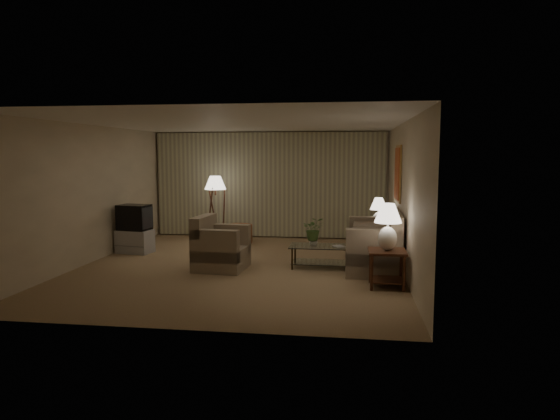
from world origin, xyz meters
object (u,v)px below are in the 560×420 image
object	(u,v)px
crt_tv	(134,217)
table_lamp_near	(388,223)
ottoman	(239,234)
coffee_table	(321,253)
vase	(313,241)
sofa	(374,246)
floor_lamp	(216,207)
tv_cabinet	(135,241)
side_table_near	(387,262)
table_lamp_far	(379,210)
armchair	(221,248)
side_table_far	(378,237)

from	to	relation	value
crt_tv	table_lamp_near	bearing A→B (deg)	-13.28
table_lamp_near	ottoman	size ratio (longest dim) A/B	1.15
table_lamp_near	coffee_table	size ratio (longest dim) A/B	0.63
crt_tv	vase	distance (m)	4.04
table_lamp_near	sofa	bearing A→B (deg)	96.34
sofa	coffee_table	bearing A→B (deg)	-82.11
crt_tv	floor_lamp	distance (m)	2.13
sofa	tv_cabinet	size ratio (longest dim) A/B	2.51
sofa	tv_cabinet	xyz separation A→B (m)	(-5.05, 0.77, -0.18)
side_table_near	table_lamp_far	size ratio (longest dim) A/B	0.97
sofa	table_lamp_far	xyz separation A→B (m)	(0.15, 1.25, 0.54)
coffee_table	ottoman	size ratio (longest dim) A/B	1.82
coffee_table	floor_lamp	distance (m)	3.75
side_table_near	coffee_table	world-z (taller)	side_table_near
table_lamp_far	coffee_table	xyz separation A→B (m)	(-1.12, -1.35, -0.69)
sofa	vase	distance (m)	1.12
table_lamp_near	coffee_table	distance (m)	1.84
tv_cabinet	ottoman	size ratio (longest dim) A/B	1.21
armchair	table_lamp_far	bearing A→B (deg)	-55.20
coffee_table	ottoman	xyz separation A→B (m)	(-2.13, 2.41, -0.06)
table_lamp_near	crt_tv	distance (m)	5.62
side_table_far	crt_tv	xyz separation A→B (m)	(-5.20, -0.48, 0.38)
sofa	table_lamp_near	bearing A→B (deg)	8.34
side_table_far	floor_lamp	distance (m)	4.04
sofa	floor_lamp	size ratio (longest dim) A/B	1.24
crt_tv	vase	world-z (taller)	crt_tv
table_lamp_far	floor_lamp	size ratio (longest dim) A/B	0.39
table_lamp_far	tv_cabinet	world-z (taller)	table_lamp_far
crt_tv	vase	bearing A→B (deg)	-3.57
sofa	ottoman	distance (m)	3.87
tv_cabinet	side_table_near	bearing A→B (deg)	-13.28
table_lamp_near	ottoman	bearing A→B (deg)	131.60
coffee_table	crt_tv	world-z (taller)	crt_tv
coffee_table	floor_lamp	xyz separation A→B (m)	(-2.72, 2.51, 0.56)
sofa	ottoman	bearing A→B (deg)	-124.71
sofa	side_table_near	distance (m)	1.36
sofa	coffee_table	xyz separation A→B (m)	(-0.97, -0.10, -0.15)
floor_lamp	crt_tv	bearing A→B (deg)	-129.57
crt_tv	floor_lamp	bearing A→B (deg)	59.32
side_table_near	tv_cabinet	bearing A→B (deg)	157.83
sofa	table_lamp_near	xyz separation A→B (m)	(0.15, -1.35, 0.62)
armchair	crt_tv	bearing A→B (deg)	65.20
table_lamp_near	table_lamp_far	size ratio (longest dim) A/B	1.21
crt_tv	vase	xyz separation A→B (m)	(3.93, -0.87, -0.28)
sofa	side_table_near	bearing A→B (deg)	8.34
table_lamp_far	coffee_table	distance (m)	1.88
tv_cabinet	ottoman	bearing A→B (deg)	47.23
armchair	vase	bearing A→B (deg)	-72.77
armchair	side_table_near	distance (m)	3.07
side_table_far	ottoman	size ratio (longest dim) A/B	0.92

